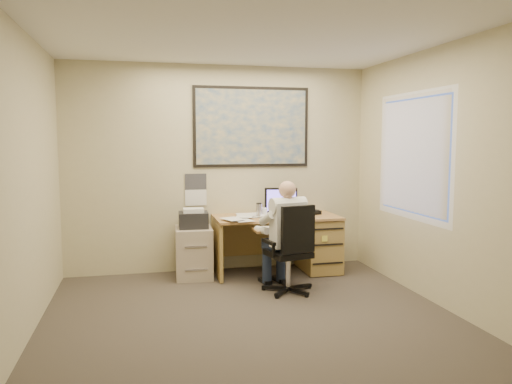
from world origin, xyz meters
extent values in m
cube|color=#3B352E|center=(0.00, 0.00, 0.00)|extent=(4.00, 4.50, 0.00)
cube|color=white|center=(0.00, 0.00, 2.70)|extent=(4.00, 4.50, 0.00)
cube|color=beige|center=(0.00, 2.25, 1.35)|extent=(4.00, 0.00, 2.70)
cube|color=beige|center=(0.00, -2.25, 1.35)|extent=(4.00, 0.00, 2.70)
cube|color=beige|center=(-2.00, 0.00, 1.35)|extent=(0.00, 4.50, 2.70)
cube|color=beige|center=(2.00, 0.00, 1.35)|extent=(0.00, 4.50, 2.70)
cube|color=tan|center=(0.68, 1.88, 0.73)|extent=(1.60, 0.75, 0.03)
cube|color=#B39049|center=(1.26, 1.88, 0.36)|extent=(0.45, 0.70, 0.70)
cube|color=#B39049|center=(-0.10, 1.88, 0.36)|extent=(0.04, 0.70, 0.70)
cube|color=#B39049|center=(0.68, 2.22, 0.45)|extent=(1.55, 0.03, 0.55)
cylinder|color=black|center=(0.78, 2.02, 0.76)|extent=(0.17, 0.17, 0.02)
cube|color=black|center=(0.78, 2.00, 0.94)|extent=(0.43, 0.13, 0.32)
cube|color=#755DFF|center=(0.78, 1.98, 0.94)|extent=(0.37, 0.09, 0.28)
cube|color=tan|center=(0.55, 1.43, 0.66)|extent=(0.55, 0.30, 0.02)
cube|color=beige|center=(0.55, 1.43, 0.68)|extent=(0.43, 0.14, 0.02)
cube|color=black|center=(1.17, 1.92, 0.77)|extent=(0.26, 0.25, 0.05)
cylinder|color=silver|center=(0.44, 1.85, 0.83)|extent=(0.08, 0.08, 0.17)
cylinder|color=white|center=(0.53, 1.93, 0.80)|extent=(0.08, 0.08, 0.10)
cube|color=white|center=(0.23, 1.88, 0.77)|extent=(0.60, 0.56, 0.03)
cube|color=#1E4C93|center=(0.43, 2.23, 1.90)|extent=(1.56, 0.03, 1.06)
cube|color=white|center=(-0.32, 2.24, 1.08)|extent=(0.28, 0.01, 0.42)
cube|color=#B4A491|center=(-0.39, 1.93, 0.32)|extent=(0.48, 0.56, 0.63)
cube|color=black|center=(-0.39, 1.93, 0.73)|extent=(0.38, 0.33, 0.20)
cube|color=white|center=(-0.39, 1.91, 0.85)|extent=(0.26, 0.21, 0.05)
cylinder|color=silver|center=(0.60, 1.07, 0.24)|extent=(0.06, 0.06, 0.38)
cube|color=black|center=(0.60, 1.07, 0.45)|extent=(0.52, 0.52, 0.07)
cube|color=black|center=(0.55, 0.85, 0.76)|extent=(0.40, 0.14, 0.52)
camera|label=1|loc=(-1.03, -4.27, 1.73)|focal=35.00mm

